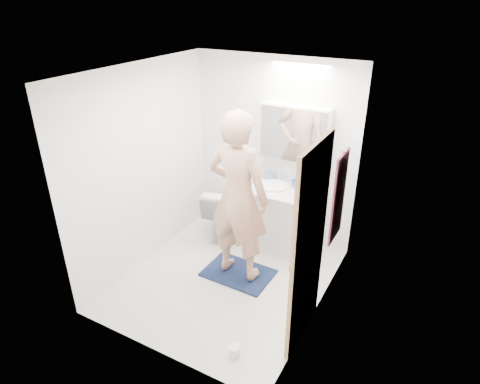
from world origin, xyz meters
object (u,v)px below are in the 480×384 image
Objects in this scene: vanity_cabinet at (271,217)px; toilet at (224,211)px; person at (238,197)px; medicine_cabinet at (294,134)px; soap_bottle_b at (269,174)px; toilet_paper_roll at (234,350)px; soap_bottle_a at (259,172)px; toothbrush_cup at (295,184)px.

toilet is at bearing -170.12° from vanity_cabinet.
person reaches higher than vanity_cabinet.
soap_bottle_b is (-0.30, -0.03, -0.59)m from medicine_cabinet.
toilet is at bearing -47.47° from person.
toilet_paper_roll is at bearing 112.52° from toilet.
medicine_cabinet is at bearing 7.68° from soap_bottle_a.
toothbrush_cup is at bearing 97.51° from toilet_paper_roll.
toothbrush_cup is at bearing 1.12° from soap_bottle_a.
soap_bottle_a reaches higher than soap_bottle_b.
medicine_cabinet is at bearing 142.29° from toothbrush_cup.
soap_bottle_b reaches higher than toothbrush_cup.
person is (0.61, -0.70, 0.67)m from toilet.
toilet_paper_roll is (1.17, -1.78, -0.32)m from toilet.
toilet is 7.52× the size of toothbrush_cup.
toilet is 4.28× the size of soap_bottle_b.
person is 11.56× the size of soap_bottle_b.
soap_bottle_a is (-0.45, -0.06, -0.57)m from medicine_cabinet.
medicine_cabinet is (0.17, 0.21, 1.11)m from vanity_cabinet.
toilet_paper_roll is at bearing -69.13° from soap_bottle_a.
toilet_paper_roll is at bearing -75.02° from vanity_cabinet.
person is at bearing -85.15° from soap_bottle_b.
soap_bottle_b is (-0.08, 0.99, -0.13)m from person.
soap_bottle_b is 1.76× the size of toothbrush_cup.
toothbrush_cup is (0.28, 0.97, -0.17)m from person.
vanity_cabinet is at bearing -53.67° from soap_bottle_b.
soap_bottle_b is 1.55× the size of toilet_paper_roll.
soap_bottle_a is at bearing -156.29° from toilet.
vanity_cabinet is 1.23× the size of toilet.
toilet_paper_roll is (0.51, -1.90, -0.34)m from vanity_cabinet.
vanity_cabinet is 0.56m from soap_bottle_b.
vanity_cabinet is 1.04m from person.
soap_bottle_b is 2.34m from toilet_paper_roll.
toothbrush_cup is (0.24, 0.16, 0.48)m from vanity_cabinet.
soap_bottle_a is (-0.22, 0.96, -0.11)m from person.
toothbrush_cup is at bearing 34.06° from vanity_cabinet.
soap_bottle_a is at bearing -172.32° from medicine_cabinet.
medicine_cabinet is at bearing -169.36° from toilet.
medicine_cabinet is 0.45× the size of person.
vanity_cabinet is 8.18× the size of toilet_paper_roll.
medicine_cabinet is 4.07× the size of soap_bottle_a.
person is at bearing -106.31° from toothbrush_cup.
toilet is at bearing -145.59° from soap_bottle_a.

